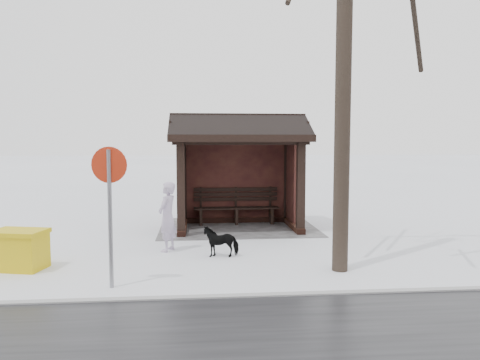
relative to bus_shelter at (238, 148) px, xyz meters
name	(u,v)px	position (x,y,z in m)	size (l,w,h in m)	color
ground	(238,229)	(0.00, 0.16, -2.17)	(120.00, 120.00, 0.00)	white
kerb	(270,296)	(0.00, 5.66, -2.16)	(120.00, 0.15, 0.06)	gray
trampled_patch	(238,227)	(0.00, -0.04, -2.16)	(4.20, 3.20, 0.02)	gray
bus_shelter	(238,148)	(0.00, 0.00, 0.00)	(3.60, 2.40, 3.09)	#321912
pedestrian	(167,217)	(1.74, 2.55, -1.42)	(0.55, 0.36, 1.50)	#B0A0BC
dog	(221,241)	(0.62, 3.08, -1.86)	(0.33, 0.73, 0.61)	black
grit_bin	(19,249)	(4.40, 3.74, -1.79)	(1.09, 0.87, 0.74)	#C3A60B
road_sign	(110,186)	(2.50, 4.97, -0.51)	(0.58, 0.15, 2.29)	gray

